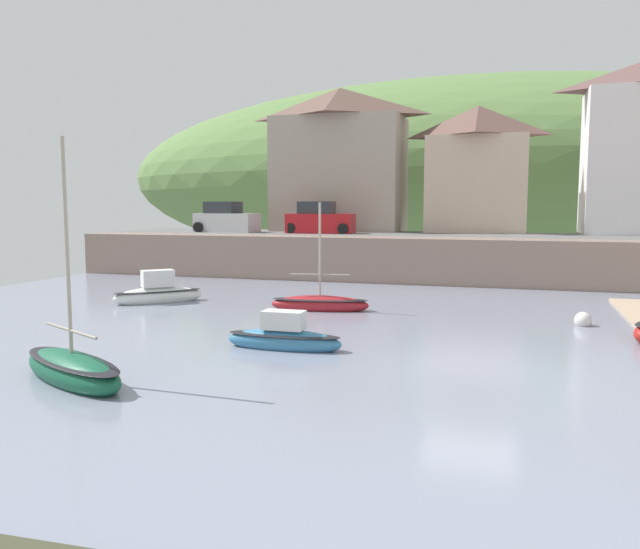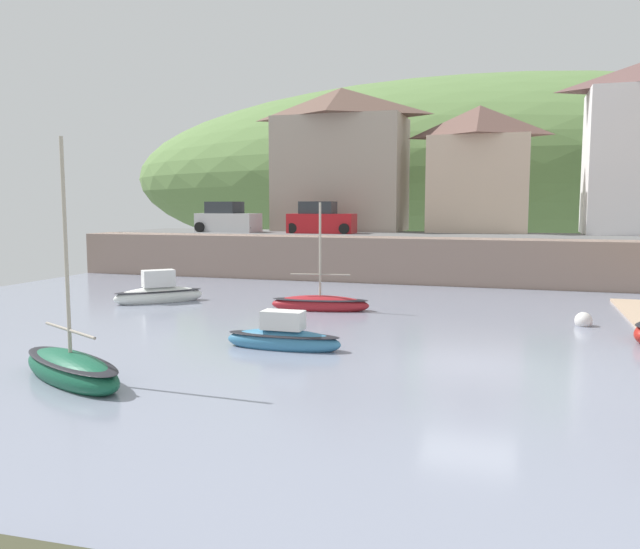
{
  "view_description": "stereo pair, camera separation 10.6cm",
  "coord_description": "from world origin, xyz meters",
  "px_view_note": "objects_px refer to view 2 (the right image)",
  "views": [
    {
      "loc": [
        0.99,
        -16.8,
        4.14
      ],
      "look_at": [
        -5.65,
        4.81,
        1.66
      ],
      "focal_mm": 35.62,
      "sensor_mm": 36.0,
      "label": 1
    },
    {
      "loc": [
        1.1,
        -16.77,
        4.14
      ],
      "look_at": [
        -5.65,
        4.81,
        1.66
      ],
      "focal_mm": 35.62,
      "sensor_mm": 36.0,
      "label": 2
    }
  ],
  "objects_px": {
    "sailboat_white_hull": "(283,338)",
    "motorboat_with_cabin": "(320,304)",
    "parked_car_by_wall": "(321,220)",
    "waterfront_building_left": "(341,159)",
    "sailboat_nearest_shore": "(159,293)",
    "waterfront_building_centre": "(479,168)",
    "parked_car_near_slipway": "(227,219)",
    "rowboat_small_beached": "(71,368)",
    "mooring_buoy": "(583,321)"
  },
  "relations": [
    {
      "from": "rowboat_small_beached",
      "to": "waterfront_building_centre",
      "type": "bearing_deg",
      "value": 103.23
    },
    {
      "from": "waterfront_building_centre",
      "to": "sailboat_nearest_shore",
      "type": "distance_m",
      "value": 22.84
    },
    {
      "from": "waterfront_building_centre",
      "to": "parked_car_by_wall",
      "type": "relative_size",
      "value": 1.92
    },
    {
      "from": "waterfront_building_left",
      "to": "rowboat_small_beached",
      "type": "bearing_deg",
      "value": -86.83
    },
    {
      "from": "motorboat_with_cabin",
      "to": "sailboat_white_hull",
      "type": "bearing_deg",
      "value": -90.11
    },
    {
      "from": "waterfront_building_centre",
      "to": "mooring_buoy",
      "type": "height_order",
      "value": "waterfront_building_centre"
    },
    {
      "from": "motorboat_with_cabin",
      "to": "mooring_buoy",
      "type": "distance_m",
      "value": 9.65
    },
    {
      "from": "motorboat_with_cabin",
      "to": "parked_car_by_wall",
      "type": "bearing_deg",
      "value": 98.65
    },
    {
      "from": "rowboat_small_beached",
      "to": "mooring_buoy",
      "type": "distance_m",
      "value": 16.46
    },
    {
      "from": "rowboat_small_beached",
      "to": "waterfront_building_left",
      "type": "bearing_deg",
      "value": 120.45
    },
    {
      "from": "rowboat_small_beached",
      "to": "sailboat_white_hull",
      "type": "bearing_deg",
      "value": 79.82
    },
    {
      "from": "motorboat_with_cabin",
      "to": "sailboat_nearest_shore",
      "type": "bearing_deg",
      "value": 172.74
    },
    {
      "from": "motorboat_with_cabin",
      "to": "mooring_buoy",
      "type": "height_order",
      "value": "motorboat_with_cabin"
    },
    {
      "from": "rowboat_small_beached",
      "to": "parked_car_by_wall",
      "type": "xyz_separation_m",
      "value": [
        -1.67,
        25.25,
        2.91
      ]
    },
    {
      "from": "parked_car_by_wall",
      "to": "parked_car_near_slipway",
      "type": "bearing_deg",
      "value": 178.15
    },
    {
      "from": "rowboat_small_beached",
      "to": "parked_car_by_wall",
      "type": "relative_size",
      "value": 1.42
    },
    {
      "from": "motorboat_with_cabin",
      "to": "mooring_buoy",
      "type": "relative_size",
      "value": 7.42
    },
    {
      "from": "motorboat_with_cabin",
      "to": "rowboat_small_beached",
      "type": "height_order",
      "value": "rowboat_small_beached"
    },
    {
      "from": "parked_car_by_wall",
      "to": "sailboat_white_hull",
      "type": "bearing_deg",
      "value": -77.53
    },
    {
      "from": "sailboat_nearest_shore",
      "to": "parked_car_near_slipway",
      "type": "xyz_separation_m",
      "value": [
        -3.43,
        13.94,
        2.82
      ]
    },
    {
      "from": "sailboat_white_hull",
      "to": "sailboat_nearest_shore",
      "type": "xyz_separation_m",
      "value": [
        -8.17,
        6.64,
        0.07
      ]
    },
    {
      "from": "parked_car_near_slipway",
      "to": "parked_car_by_wall",
      "type": "height_order",
      "value": "same"
    },
    {
      "from": "waterfront_building_left",
      "to": "sailboat_nearest_shore",
      "type": "relative_size",
      "value": 2.82
    },
    {
      "from": "waterfront_building_centre",
      "to": "parked_car_near_slipway",
      "type": "bearing_deg",
      "value": -163.77
    },
    {
      "from": "parked_car_by_wall",
      "to": "sailboat_nearest_shore",
      "type": "bearing_deg",
      "value": -103.67
    },
    {
      "from": "motorboat_with_cabin",
      "to": "parked_car_near_slipway",
      "type": "xyz_separation_m",
      "value": [
        -10.59,
        13.78,
        2.95
      ]
    },
    {
      "from": "waterfront_building_centre",
      "to": "sailboat_nearest_shore",
      "type": "height_order",
      "value": "waterfront_building_centre"
    },
    {
      "from": "motorboat_with_cabin",
      "to": "rowboat_small_beached",
      "type": "bearing_deg",
      "value": -111.19
    },
    {
      "from": "waterfront_building_centre",
      "to": "rowboat_small_beached",
      "type": "height_order",
      "value": "waterfront_building_centre"
    },
    {
      "from": "rowboat_small_beached",
      "to": "sailboat_nearest_shore",
      "type": "distance_m",
      "value": 12.21
    },
    {
      "from": "waterfront_building_left",
      "to": "mooring_buoy",
      "type": "height_order",
      "value": "waterfront_building_left"
    },
    {
      "from": "sailboat_white_hull",
      "to": "motorboat_with_cabin",
      "type": "bearing_deg",
      "value": 97.62
    },
    {
      "from": "waterfront_building_centre",
      "to": "sailboat_white_hull",
      "type": "bearing_deg",
      "value": -98.76
    },
    {
      "from": "sailboat_nearest_shore",
      "to": "parked_car_by_wall",
      "type": "distance_m",
      "value": 14.52
    },
    {
      "from": "waterfront_building_centre",
      "to": "sailboat_white_hull",
      "type": "distance_m",
      "value": 26.11
    },
    {
      "from": "sailboat_white_hull",
      "to": "mooring_buoy",
      "type": "height_order",
      "value": "sailboat_white_hull"
    },
    {
      "from": "waterfront_building_centre",
      "to": "parked_car_by_wall",
      "type": "height_order",
      "value": "waterfront_building_centre"
    },
    {
      "from": "rowboat_small_beached",
      "to": "mooring_buoy",
      "type": "bearing_deg",
      "value": 69.29
    },
    {
      "from": "motorboat_with_cabin",
      "to": "waterfront_building_centre",
      "type": "bearing_deg",
      "value": 66.62
    },
    {
      "from": "parked_car_by_wall",
      "to": "mooring_buoy",
      "type": "distance_m",
      "value": 20.12
    },
    {
      "from": "sailboat_white_hull",
      "to": "parked_car_near_slipway",
      "type": "distance_m",
      "value": 23.79
    },
    {
      "from": "motorboat_with_cabin",
      "to": "waterfront_building_left",
      "type": "bearing_deg",
      "value": 94.53
    },
    {
      "from": "sailboat_white_hull",
      "to": "sailboat_nearest_shore",
      "type": "distance_m",
      "value": 10.52
    },
    {
      "from": "waterfront_building_left",
      "to": "parked_car_near_slipway",
      "type": "relative_size",
      "value": 2.24
    },
    {
      "from": "motorboat_with_cabin",
      "to": "parked_car_near_slipway",
      "type": "height_order",
      "value": "parked_car_near_slipway"
    },
    {
      "from": "sailboat_white_hull",
      "to": "sailboat_nearest_shore",
      "type": "relative_size",
      "value": 1.03
    },
    {
      "from": "waterfront_building_centre",
      "to": "mooring_buoy",
      "type": "xyz_separation_m",
      "value": [
        4.78,
        -18.74,
        -6.3
      ]
    },
    {
      "from": "rowboat_small_beached",
      "to": "parked_car_by_wall",
      "type": "distance_m",
      "value": 25.47
    },
    {
      "from": "sailboat_white_hull",
      "to": "parked_car_near_slipway",
      "type": "height_order",
      "value": "parked_car_near_slipway"
    },
    {
      "from": "sailboat_nearest_shore",
      "to": "rowboat_small_beached",
      "type": "bearing_deg",
      "value": -112.09
    }
  ]
}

